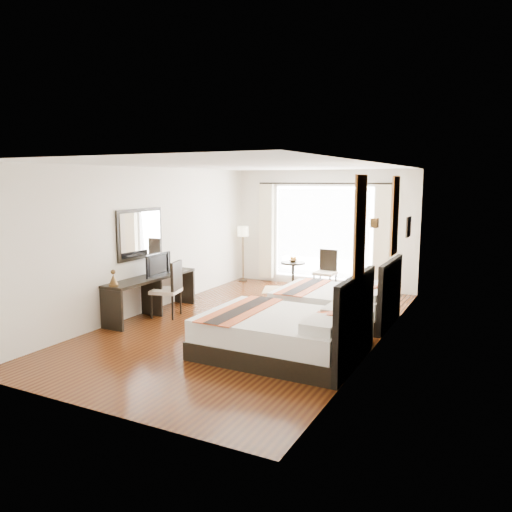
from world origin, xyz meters
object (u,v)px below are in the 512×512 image
at_px(desk_chair, 167,300).
at_px(fruit_bowl, 293,261).
at_px(nightstand, 357,330).
at_px(side_table, 293,276).
at_px(bed_near, 285,333).
at_px(console_desk, 152,296).
at_px(window_chair, 325,280).
at_px(television, 155,264).
at_px(bed_far, 338,303).
at_px(vase, 356,311).
at_px(floor_lamp, 243,235).
at_px(table_lamp, 360,297).

xyz_separation_m(desk_chair, fruit_bowl, (1.19, 3.26, 0.36)).
height_order(nightstand, side_table, side_table).
height_order(bed_near, side_table, bed_near).
distance_m(bed_near, console_desk, 3.27).
distance_m(nightstand, console_desk, 3.96).
height_order(console_desk, window_chair, window_chair).
bearing_deg(console_desk, nightstand, 1.14).
bearing_deg(window_chair, desk_chair, -28.71).
bearing_deg(console_desk, television, 79.47).
bearing_deg(bed_far, vase, -61.87).
height_order(vase, window_chair, window_chair).
bearing_deg(television, bed_near, -110.02).
distance_m(desk_chair, fruit_bowl, 3.49).
distance_m(bed_far, side_table, 2.61).
distance_m(console_desk, floor_lamp, 3.75).
bearing_deg(nightstand, console_desk, -178.86).
relative_size(fruit_bowl, window_chair, 0.20).
bearing_deg(nightstand, vase, -81.90).
xyz_separation_m(side_table, fruit_bowl, (-0.01, 0.03, 0.36)).
bearing_deg(television, desk_chair, -102.02).
distance_m(television, floor_lamp, 3.56).
height_order(bed_far, floor_lamp, floor_lamp).
distance_m(console_desk, window_chair, 4.07).
height_order(bed_near, fruit_bowl, bed_near).
relative_size(vase, console_desk, 0.06).
distance_m(vase, side_table, 4.12).
distance_m(desk_chair, floor_lamp, 3.72).
relative_size(bed_far, console_desk, 0.95).
height_order(nightstand, desk_chair, desk_chair).
bearing_deg(console_desk, floor_lamp, 90.16).
height_order(bed_far, vase, bed_far).
relative_size(table_lamp, console_desk, 0.17).
distance_m(nightstand, side_table, 4.03).
distance_m(bed_far, table_lamp, 1.48).
relative_size(vase, window_chair, 0.14).
height_order(nightstand, fruit_bowl, fruit_bowl).
bearing_deg(bed_near, window_chair, 101.43).
xyz_separation_m(vase, side_table, (-2.45, 3.31, -0.24)).
bearing_deg(floor_lamp, bed_far, -35.59).
distance_m(television, desk_chair, 0.71).
distance_m(bed_near, desk_chair, 2.98).
relative_size(console_desk, window_chair, 2.24).
distance_m(vase, window_chair, 3.78).
distance_m(bed_near, nightstand, 1.25).
bearing_deg(fruit_bowl, desk_chair, -110.05).
height_order(table_lamp, fruit_bowl, table_lamp).
xyz_separation_m(bed_far, desk_chair, (-2.92, -1.28, 0.02)).
relative_size(vase, floor_lamp, 0.10).
bearing_deg(nightstand, table_lamp, 67.71).
bearing_deg(window_chair, floor_lamp, -95.37).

